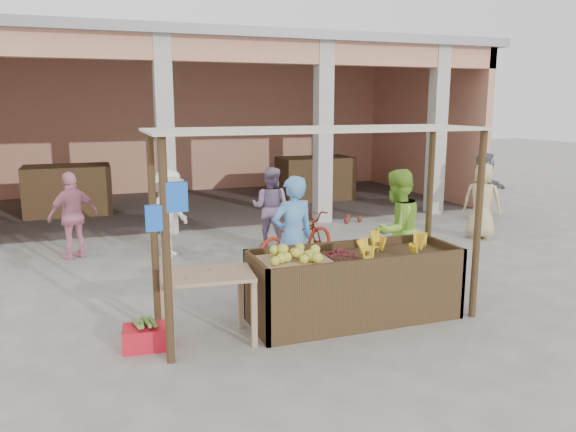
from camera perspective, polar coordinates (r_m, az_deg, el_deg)
name	(u,v)px	position (r m, az deg, el deg)	size (l,w,h in m)	color
ground	(317,323)	(7.05, 2.97, -10.85)	(60.00, 60.00, 0.00)	slate
market_building	(187,102)	(15.16, -10.18, 11.29)	(14.40, 6.40, 4.20)	tan
fruit_stall	(354,288)	(7.11, 6.75, -7.28)	(2.60, 0.95, 0.80)	#47341C
stall_awning	(316,163)	(6.62, 2.82, 5.39)	(4.09, 1.35, 2.39)	#47341C
banana_heap	(393,246)	(7.21, 10.66, -2.96)	(1.16, 0.63, 0.21)	yellow
melon_tray	(295,257)	(6.60, 0.67, -4.16)	(0.81, 0.70, 0.21)	#A58055
berry_heap	(340,253)	(6.85, 5.30, -3.80)	(0.48, 0.39, 0.15)	maroon
side_table	(207,285)	(6.35, -8.19, -6.99)	(1.07, 0.77, 0.81)	tan
papaya_pile	(207,265)	(6.28, -8.25, -4.92)	(0.71, 0.40, 0.20)	#41882C
red_crate	(145,337)	(6.54, -14.30, -11.86)	(0.48, 0.35, 0.25)	red
plantain_bundle	(145,323)	(6.47, -14.37, -10.53)	(0.39, 0.27, 0.08)	#52832F
produce_sacks	(352,209)	(12.84, 6.48, 0.68)	(0.81, 0.76, 0.61)	maroon
vendor_blue	(293,233)	(7.73, 0.50, -1.75)	(0.68, 0.50, 1.82)	#5CA6EF
vendor_green	(396,227)	(8.21, 10.95, -1.09)	(0.89, 0.52, 1.85)	#99DA3E
motorcycle	(296,238)	(9.38, 0.80, -2.23)	(1.77, 0.61, 0.93)	maroon
shopper_a	(169,210)	(10.05, -12.01, 0.62)	(1.07, 0.54, 1.67)	white
shopper_b	(73,213)	(10.39, -21.02, 0.33)	(0.96, 0.51, 1.63)	pink
shopper_c	(482,197)	(11.82, 19.14, 1.84)	(0.81, 0.53, 1.68)	tan
shopper_d	(484,184)	(13.81, 19.28, 3.06)	(1.53, 0.63, 1.66)	#51505F
shopper_f	(271,203)	(10.52, -1.78, 1.28)	(0.81, 0.46, 1.66)	gray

